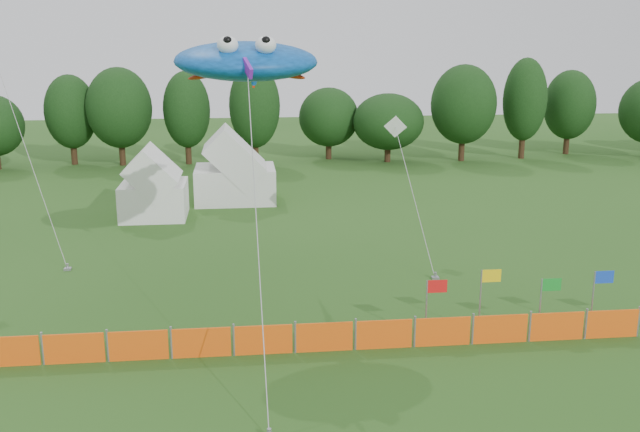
{
  "coord_description": "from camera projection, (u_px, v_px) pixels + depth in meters",
  "views": [
    {
      "loc": [
        -2.17,
        -13.32,
        10.07
      ],
      "look_at": [
        0.0,
        6.0,
        5.2
      ],
      "focal_mm": 40.0,
      "sensor_mm": 36.0,
      "label": 1
    }
  ],
  "objects": [
    {
      "name": "treeline",
      "position": [
        286.0,
        112.0,
        57.99
      ],
      "size": [
        104.57,
        8.78,
        8.36
      ],
      "color": "#382314",
      "rests_on": "ground"
    },
    {
      "name": "tent_left",
      "position": [
        154.0,
        189.0,
        40.83
      ],
      "size": [
        3.73,
        3.73,
        3.29
      ],
      "color": "white",
      "rests_on": "ground"
    },
    {
      "name": "tent_right",
      "position": [
        235.0,
        173.0,
        44.81
      ],
      "size": [
        5.07,
        4.05,
        3.58
      ],
      "color": "silver",
      "rests_on": "ground"
    },
    {
      "name": "barrier_fence",
      "position": [
        324.0,
        337.0,
        23.45
      ],
      "size": [
        21.9,
        0.06,
        1.0
      ],
      "color": "#FD570E",
      "rests_on": "ground"
    },
    {
      "name": "flag_row",
      "position": [
        542.0,
        294.0,
        24.76
      ],
      "size": [
        8.73,
        0.51,
        2.29
      ],
      "color": "gray",
      "rests_on": "ground"
    },
    {
      "name": "stingray_kite",
      "position": [
        248.0,
        61.0,
        25.81
      ],
      "size": [
        5.74,
        16.7,
        10.2
      ],
      "color": "blue",
      "rests_on": "ground"
    },
    {
      "name": "small_kite_white",
      "position": [
        407.0,
        170.0,
        33.17
      ],
      "size": [
        1.41,
        5.71,
        6.45
      ],
      "color": "white",
      "rests_on": "ground"
    },
    {
      "name": "small_kite_dark",
      "position": [
        4.0,
        84.0,
        32.35
      ],
      "size": [
        5.69,
        5.62,
        15.11
      ],
      "color": "black",
      "rests_on": "ground"
    }
  ]
}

